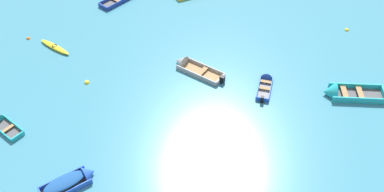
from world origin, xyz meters
The scene contains 9 objects.
rowboat_turquoise_far_back centered at (11.28, 25.76, 0.25)m, with size 4.67×1.82×1.50m.
kayak_yellow_outer_left centered at (-12.40, 29.33, 0.16)m, with size 3.30×2.24×0.33m.
rowboat_blue_midfield_right centered at (5.61, 26.54, 0.17)m, with size 1.43×3.37×0.90m.
rowboat_grey_foreground_center centered at (-0.59, 27.88, 0.19)m, with size 4.47×3.25×1.28m.
rowboat_turquoise_back_row_center centered at (-13.23, 20.30, 0.15)m, with size 3.00×2.44×0.96m.
rowboat_blue_cluster_inner centered at (-6.57, 15.98, 0.32)m, with size 3.46×3.15×1.17m.
mooring_buoy_central centered at (-15.24, 30.47, 0.00)m, with size 0.34×0.34×0.34m, color orange.
mooring_buoy_near_foreground centered at (-8.42, 25.25, 0.00)m, with size 0.43×0.43×0.43m, color yellow.
mooring_buoy_outer_edge centered at (13.17, 34.60, 0.00)m, with size 0.40×0.40×0.40m, color yellow.
Camera 1 is at (2.28, 1.43, 22.24)m, focal length 39.48 mm.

